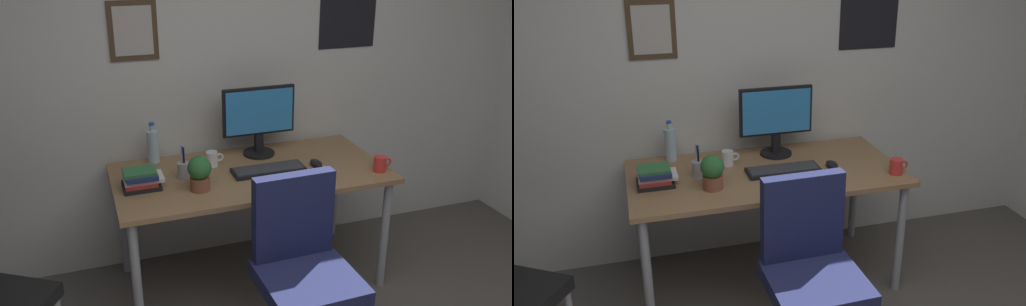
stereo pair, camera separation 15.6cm
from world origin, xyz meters
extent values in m
cube|color=silver|center=(0.00, 2.15, 1.30)|extent=(4.40, 0.08, 2.60)
cube|color=#4C3823|center=(-0.59, 2.11, 1.52)|extent=(0.28, 0.02, 0.34)
cube|color=beige|center=(-0.59, 2.09, 1.52)|extent=(0.22, 0.00, 0.28)
cube|color=black|center=(0.79, 2.11, 1.62)|extent=(0.40, 0.01, 0.56)
cube|color=#936D47|center=(-0.02, 1.68, 0.73)|extent=(1.59, 0.79, 0.03)
cylinder|color=#9EA0A5|center=(-0.76, 1.34, 0.36)|extent=(0.05, 0.05, 0.71)
cylinder|color=#9EA0A5|center=(0.71, 1.34, 0.36)|extent=(0.05, 0.05, 0.71)
cylinder|color=#9EA0A5|center=(-0.76, 2.01, 0.36)|extent=(0.05, 0.05, 0.71)
cylinder|color=#9EA0A5|center=(0.71, 2.01, 0.36)|extent=(0.05, 0.05, 0.71)
cube|color=#1E234C|center=(0.02, 0.91, 0.46)|extent=(0.47, 0.47, 0.08)
cube|color=#1E234C|center=(0.01, 1.11, 0.72)|extent=(0.42, 0.08, 0.45)
cylinder|color=black|center=(0.11, 1.91, 0.75)|extent=(0.20, 0.20, 0.01)
cube|color=black|center=(0.11, 1.91, 0.82)|extent=(0.05, 0.04, 0.12)
cube|color=black|center=(0.11, 1.92, 1.03)|extent=(0.46, 0.02, 0.30)
cube|color=#338CD8|center=(0.11, 1.90, 1.03)|extent=(0.43, 0.00, 0.27)
cube|color=black|center=(0.07, 1.63, 0.75)|extent=(0.43, 0.15, 0.02)
cube|color=#38383A|center=(0.07, 1.63, 0.76)|extent=(0.41, 0.13, 0.00)
ellipsoid|color=black|center=(0.37, 1.62, 0.76)|extent=(0.06, 0.11, 0.04)
cylinder|color=silver|center=(-0.54, 2.00, 0.84)|extent=(0.07, 0.07, 0.20)
cylinder|color=silver|center=(-0.54, 2.00, 0.96)|extent=(0.03, 0.03, 0.04)
cylinder|color=#2659B2|center=(-0.54, 2.00, 0.99)|extent=(0.03, 0.03, 0.01)
cylinder|color=white|center=(-0.22, 1.82, 0.79)|extent=(0.07, 0.07, 0.09)
torus|color=white|center=(-0.17, 1.82, 0.79)|extent=(0.05, 0.01, 0.05)
cylinder|color=red|center=(0.69, 1.43, 0.79)|extent=(0.07, 0.07, 0.09)
torus|color=red|center=(0.74, 1.43, 0.79)|extent=(0.05, 0.01, 0.05)
cylinder|color=brown|center=(-0.36, 1.52, 0.78)|extent=(0.11, 0.11, 0.07)
sphere|color=#2D6B33|center=(-0.36, 1.52, 0.87)|extent=(0.13, 0.13, 0.13)
ellipsoid|color=#287A38|center=(-0.39, 1.55, 0.87)|extent=(0.07, 0.08, 0.02)
ellipsoid|color=#287A38|center=(-0.33, 1.54, 0.87)|extent=(0.07, 0.08, 0.02)
ellipsoid|color=#287A38|center=(-0.39, 1.49, 0.87)|extent=(0.08, 0.07, 0.02)
cylinder|color=#9EA0A5|center=(-0.42, 1.70, 0.79)|extent=(0.07, 0.07, 0.09)
cylinder|color=#263FBF|center=(-0.41, 1.70, 0.87)|extent=(0.01, 0.01, 0.13)
cylinder|color=red|center=(-0.41, 1.71, 0.87)|extent=(0.01, 0.01, 0.13)
cylinder|color=black|center=(-0.41, 1.69, 0.87)|extent=(0.01, 0.01, 0.13)
cylinder|color=#9EA0A5|center=(-0.41, 1.70, 0.87)|extent=(0.01, 0.03, 0.14)
cylinder|color=#9EA0A5|center=(-0.42, 1.70, 0.87)|extent=(0.01, 0.02, 0.14)
cube|color=black|center=(-0.66, 1.65, 0.75)|extent=(0.20, 0.16, 0.02)
cube|color=#B22D28|center=(-0.66, 1.65, 0.77)|extent=(0.17, 0.14, 0.02)
cube|color=silver|center=(-0.65, 1.66, 0.79)|extent=(0.21, 0.15, 0.02)
cube|color=navy|center=(-0.66, 1.63, 0.81)|extent=(0.17, 0.12, 0.02)
cube|color=#33723F|center=(-0.66, 1.66, 0.83)|extent=(0.18, 0.14, 0.02)
camera|label=1|loc=(-0.95, -1.10, 2.01)|focal=38.15mm
camera|label=2|loc=(-0.80, -1.15, 2.01)|focal=38.15mm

